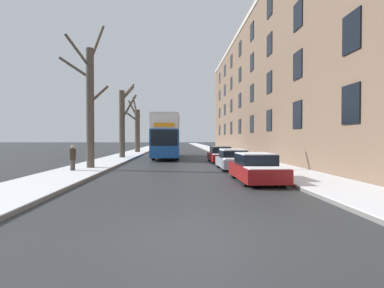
% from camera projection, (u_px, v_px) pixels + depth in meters
% --- Properties ---
extents(ground_plane, '(320.00, 320.00, 0.00)m').
position_uv_depth(ground_plane, '(189.00, 239.00, 5.94)').
color(ground_plane, '#303335').
extents(sidewalk_left, '(3.17, 130.00, 0.16)m').
position_uv_depth(sidewalk_left, '(148.00, 148.00, 58.58)').
color(sidewalk_left, slate).
rests_on(sidewalk_left, ground).
extents(sidewalk_right, '(3.17, 130.00, 0.16)m').
position_uv_depth(sidewalk_right, '(209.00, 148.00, 59.17)').
color(sidewalk_right, slate).
rests_on(sidewalk_right, ground).
extents(terrace_facade_right, '(9.10, 54.75, 16.16)m').
position_uv_depth(terrace_facade_right, '(284.00, 86.00, 34.71)').
color(terrace_facade_right, '#7A604C').
rests_on(terrace_facade_right, ground).
extents(bare_tree_left_0, '(3.18, 3.02, 9.81)m').
position_uv_depth(bare_tree_left_0, '(90.00, 103.00, 19.04)').
color(bare_tree_left_0, '#4C4238').
rests_on(bare_tree_left_0, ground).
extents(bare_tree_left_1, '(1.73, 2.60, 7.79)m').
position_uv_depth(bare_tree_left_1, '(123.00, 121.00, 29.54)').
color(bare_tree_left_1, '#4C4238').
rests_on(bare_tree_left_1, ground).
extents(bare_tree_left_2, '(1.81, 2.14, 7.97)m').
position_uv_depth(bare_tree_left_2, '(137.00, 128.00, 41.27)').
color(bare_tree_left_2, '#4C4238').
rests_on(bare_tree_left_2, ground).
extents(double_decker_bus, '(2.56, 11.39, 4.27)m').
position_uv_depth(double_decker_bus, '(167.00, 135.00, 30.91)').
color(double_decker_bus, '#194C99').
rests_on(double_decker_bus, ground).
extents(parked_car_0, '(1.81, 4.34, 1.32)m').
position_uv_depth(parked_car_0, '(256.00, 168.00, 13.85)').
color(parked_car_0, maroon).
rests_on(parked_car_0, ground).
extents(parked_car_1, '(1.82, 4.10, 1.32)m').
position_uv_depth(parked_car_1, '(233.00, 160.00, 19.48)').
color(parked_car_1, '#9EA3AD').
rests_on(parked_car_1, ground).
extents(parked_car_2, '(1.79, 4.46, 1.36)m').
position_uv_depth(parked_car_2, '(220.00, 155.00, 25.38)').
color(parked_car_2, maroon).
rests_on(parked_car_2, ground).
extents(pedestrian_left_sidewalk, '(0.35, 0.35, 1.62)m').
position_uv_depth(pedestrian_left_sidewalk, '(73.00, 158.00, 17.33)').
color(pedestrian_left_sidewalk, '#4C4742').
rests_on(pedestrian_left_sidewalk, ground).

